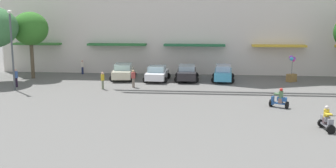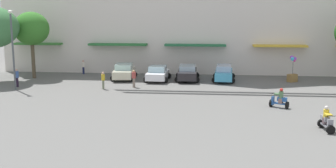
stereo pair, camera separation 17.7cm
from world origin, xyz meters
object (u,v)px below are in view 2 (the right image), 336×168
(parked_car_2, at_px, (187,73))
(pedestrian_0, at_px, (83,66))
(parked_car_0, at_px, (124,72))
(scooter_rider_0, at_px, (326,121))
(pedestrian_1, at_px, (17,77))
(scooter_rider_4, at_px, (280,100))
(parked_car_3, at_px, (224,73))
(balloon_vendor_cart, at_px, (293,71))
(streetlamp_near, at_px, (13,44))
(pedestrian_2, at_px, (134,78))
(plaza_tree_0, at_px, (31,29))
(pedestrian_3, at_px, (103,79))
(parked_car_1, at_px, (158,73))

(parked_car_2, relative_size, pedestrian_0, 2.82)
(parked_car_0, bearing_deg, scooter_rider_0, -46.26)
(parked_car_0, height_order, scooter_rider_0, parked_car_0)
(pedestrian_1, bearing_deg, scooter_rider_4, -14.27)
(parked_car_3, distance_m, balloon_vendor_cart, 6.63)
(parked_car_3, distance_m, pedestrian_1, 19.49)
(parked_car_2, bearing_deg, pedestrian_1, -162.14)
(pedestrian_1, xyz_separation_m, balloon_vendor_cart, (25.49, 5.06, 0.13))
(streetlamp_near, bearing_deg, balloon_vendor_cart, 14.30)
(parked_car_3, xyz_separation_m, pedestrian_2, (-8.24, -4.07, 0.12))
(streetlamp_near, bearing_deg, pedestrian_2, 11.89)
(parked_car_3, relative_size, scooter_rider_0, 2.94)
(pedestrian_1, bearing_deg, balloon_vendor_cart, 11.22)
(parked_car_0, xyz_separation_m, balloon_vendor_cart, (16.61, 0.18, 0.29))
(scooter_rider_0, relative_size, pedestrian_1, 0.89)
(plaza_tree_0, height_order, pedestrian_3, plaza_tree_0)
(plaza_tree_0, xyz_separation_m, parked_car_0, (9.36, 0.12, -4.23))
(parked_car_0, relative_size, balloon_vendor_cart, 1.63)
(plaza_tree_0, relative_size, balloon_vendor_cart, 2.60)
(parked_car_0, xyz_separation_m, scooter_rider_0, (15.34, -16.03, -0.18))
(parked_car_2, height_order, pedestrian_0, pedestrian_0)
(parked_car_3, distance_m, pedestrian_0, 15.31)
(scooter_rider_4, distance_m, streetlamp_near, 22.69)
(pedestrian_3, xyz_separation_m, balloon_vendor_cart, (17.43, 5.30, 0.18))
(parked_car_3, bearing_deg, parked_car_0, -179.96)
(pedestrian_1, bearing_deg, parked_car_0, 28.79)
(parked_car_1, xyz_separation_m, parked_car_2, (2.92, 0.52, 0.02))
(scooter_rider_4, distance_m, pedestrian_1, 23.17)
(parked_car_3, relative_size, streetlamp_near, 0.63)
(parked_car_0, xyz_separation_m, scooter_rider_4, (13.58, -10.59, -0.20))
(parked_car_1, height_order, pedestrian_3, pedestrian_3)
(parked_car_3, bearing_deg, scooter_rider_0, -71.53)
(parked_car_3, height_order, pedestrian_2, pedestrian_2)
(plaza_tree_0, bearing_deg, pedestrian_0, 34.57)
(plaza_tree_0, height_order, pedestrian_2, plaza_tree_0)
(pedestrian_3, relative_size, balloon_vendor_cart, 0.61)
(parked_car_3, bearing_deg, plaza_tree_0, -179.64)
(parked_car_0, relative_size, pedestrian_0, 2.73)
(pedestrian_1, height_order, pedestrian_3, pedestrian_1)
(scooter_rider_0, bearing_deg, balloon_vendor_cart, 85.53)
(scooter_rider_0, distance_m, balloon_vendor_cart, 16.26)
(scooter_rider_4, height_order, pedestrian_0, pedestrian_0)
(scooter_rider_0, xyz_separation_m, pedestrian_0, (-20.40, 18.87, 0.26))
(plaza_tree_0, bearing_deg, pedestrian_3, -30.37)
(scooter_rider_4, bearing_deg, balloon_vendor_cart, 74.27)
(scooter_rider_0, distance_m, streetlamp_near, 25.94)
(parked_car_2, distance_m, pedestrian_0, 11.80)
(plaza_tree_0, bearing_deg, parked_car_2, 0.57)
(pedestrian_2, bearing_deg, scooter_rider_4, -28.89)
(plaza_tree_0, distance_m, parked_car_0, 10.27)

